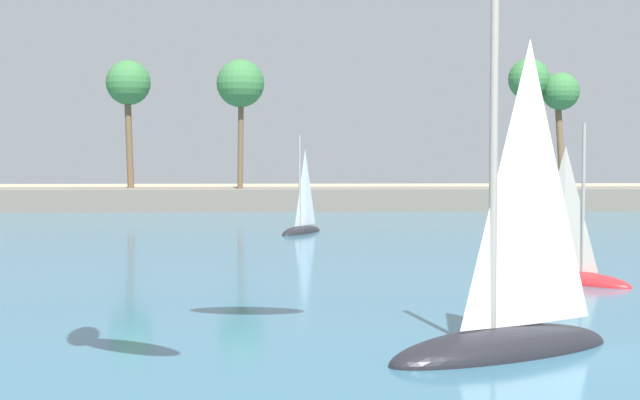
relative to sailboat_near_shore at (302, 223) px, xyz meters
The scene contains 5 objects.
sea 7.77m from the sailboat_near_shore, 100.95° to the left, with size 220.00×106.06×0.06m, color #386B84.
palm_headland 20.74m from the sailboat_near_shore, 88.20° to the left, with size 100.53×6.00×12.07m.
sailboat_near_shore is the anchor object (origin of this frame).
sailboat_mid_bay 23.63m from the sailboat_near_shore, 65.05° to the right, with size 4.03×4.09×6.40m.
sailboat_toward_headland 34.10m from the sailboat_near_shore, 82.10° to the right, with size 6.83×4.96×9.70m.
Camera 1 is at (0.81, -4.02, 5.19)m, focal length 55.28 mm.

